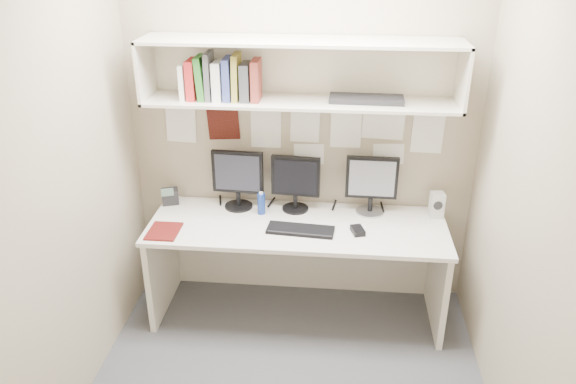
# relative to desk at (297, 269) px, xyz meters

# --- Properties ---
(floor) EXTENTS (2.40, 2.00, 0.01)m
(floor) POSITION_rel_desk_xyz_m (0.00, -0.65, -0.37)
(floor) COLOR #444449
(floor) RESTS_ON ground
(wall_back) EXTENTS (2.40, 0.02, 2.60)m
(wall_back) POSITION_rel_desk_xyz_m (0.00, 0.35, 0.93)
(wall_back) COLOR #9E9179
(wall_back) RESTS_ON ground
(wall_front) EXTENTS (2.40, 0.02, 2.60)m
(wall_front) POSITION_rel_desk_xyz_m (0.00, -1.65, 0.93)
(wall_front) COLOR #9E9179
(wall_front) RESTS_ON ground
(wall_left) EXTENTS (0.02, 2.00, 2.60)m
(wall_left) POSITION_rel_desk_xyz_m (-1.20, -0.65, 0.93)
(wall_left) COLOR #9E9179
(wall_left) RESTS_ON ground
(wall_right) EXTENTS (0.02, 2.00, 2.60)m
(wall_right) POSITION_rel_desk_xyz_m (1.20, -0.65, 0.93)
(wall_right) COLOR #9E9179
(wall_right) RESTS_ON ground
(desk) EXTENTS (2.00, 0.70, 0.73)m
(desk) POSITION_rel_desk_xyz_m (0.00, 0.00, 0.00)
(desk) COLOR silver
(desk) RESTS_ON floor
(overhead_hutch) EXTENTS (2.00, 0.38, 0.40)m
(overhead_hutch) POSITION_rel_desk_xyz_m (0.00, 0.21, 1.35)
(overhead_hutch) COLOR beige
(overhead_hutch) RESTS_ON wall_back
(pinned_papers) EXTENTS (1.92, 0.01, 0.48)m
(pinned_papers) POSITION_rel_desk_xyz_m (0.00, 0.34, 0.88)
(pinned_papers) COLOR white
(pinned_papers) RESTS_ON wall_back
(monitor_left) EXTENTS (0.36, 0.20, 0.42)m
(monitor_left) POSITION_rel_desk_xyz_m (-0.44, 0.22, 0.60)
(monitor_left) COLOR black
(monitor_left) RESTS_ON desk
(monitor_center) EXTENTS (0.34, 0.19, 0.40)m
(monitor_center) POSITION_rel_desk_xyz_m (-0.03, 0.22, 0.58)
(monitor_center) COLOR black
(monitor_center) RESTS_ON desk
(monitor_right) EXTENTS (0.35, 0.19, 0.41)m
(monitor_right) POSITION_rel_desk_xyz_m (0.49, 0.22, 0.59)
(monitor_right) COLOR #A5A5AA
(monitor_right) RESTS_ON desk
(keyboard) EXTENTS (0.45, 0.19, 0.02)m
(keyboard) POSITION_rel_desk_xyz_m (0.03, -0.11, 0.37)
(keyboard) COLOR black
(keyboard) RESTS_ON desk
(mouse) EXTENTS (0.10, 0.13, 0.04)m
(mouse) POSITION_rel_desk_xyz_m (0.40, -0.09, 0.38)
(mouse) COLOR black
(mouse) RESTS_ON desk
(speaker) EXTENTS (0.10, 0.10, 0.18)m
(speaker) POSITION_rel_desk_xyz_m (0.94, 0.19, 0.45)
(speaker) COLOR beige
(speaker) RESTS_ON desk
(blue_bottle) EXTENTS (0.05, 0.05, 0.16)m
(blue_bottle) POSITION_rel_desk_xyz_m (-0.26, 0.12, 0.44)
(blue_bottle) COLOR navy
(blue_bottle) RESTS_ON desk
(maroon_notebook) EXTENTS (0.20, 0.24, 0.01)m
(maroon_notebook) POSITION_rel_desk_xyz_m (-0.86, -0.20, 0.37)
(maroon_notebook) COLOR #53100E
(maroon_notebook) RESTS_ON desk
(desk_phone) EXTENTS (0.14, 0.14, 0.14)m
(desk_phone) POSITION_rel_desk_xyz_m (-0.94, 0.22, 0.42)
(desk_phone) COLOR black
(desk_phone) RESTS_ON desk
(book_stack) EXTENTS (0.50, 0.18, 0.30)m
(book_stack) POSITION_rel_desk_xyz_m (-0.50, 0.13, 1.30)
(book_stack) COLOR white
(book_stack) RESTS_ON overhead_hutch
(hutch_tray) EXTENTS (0.47, 0.19, 0.03)m
(hutch_tray) POSITION_rel_desk_xyz_m (0.42, 0.16, 1.19)
(hutch_tray) COLOR black
(hutch_tray) RESTS_ON overhead_hutch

